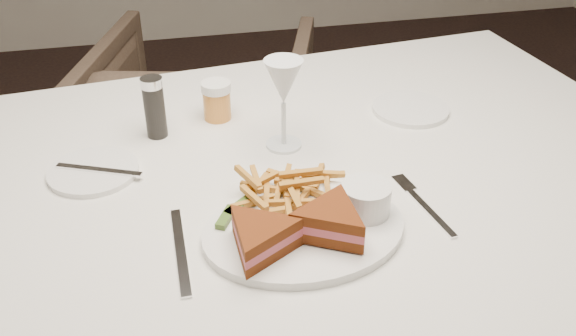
# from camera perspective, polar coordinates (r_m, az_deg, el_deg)

# --- Properties ---
(table) EXTENTS (1.63, 1.18, 0.75)m
(table) POSITION_cam_1_polar(r_m,az_deg,el_deg) (1.38, -0.46, -13.90)
(table) COLOR silver
(table) RESTS_ON ground
(chair_far) EXTENTS (0.84, 0.81, 0.70)m
(chair_far) POSITION_cam_1_polar(r_m,az_deg,el_deg) (2.17, -7.40, 4.10)
(chair_far) COLOR #4D3C2F
(chair_far) RESTS_ON ground
(table_setting) EXTENTS (0.80, 0.60, 0.18)m
(table_setting) POSITION_cam_1_polar(r_m,az_deg,el_deg) (1.06, -0.21, -1.11)
(table_setting) COLOR white
(table_setting) RESTS_ON table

